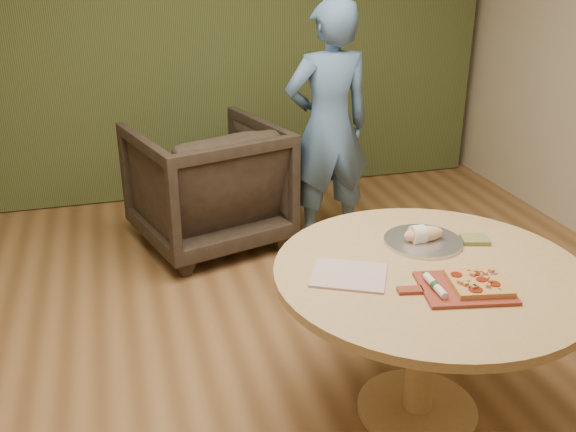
{
  "coord_description": "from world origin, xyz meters",
  "views": [
    {
      "loc": [
        -0.77,
        -2.36,
        2.02
      ],
      "look_at": [
        -0.03,
        0.25,
        0.85
      ],
      "focal_mm": 40.0,
      "sensor_mm": 36.0,
      "label": 1
    }
  ],
  "objects_px": {
    "pedestal_table": "(428,298)",
    "cutlery_roll": "(435,286)",
    "flatbread_pizza": "(478,283)",
    "bread_roll": "(422,234)",
    "serving_tray": "(423,241)",
    "person_standing": "(328,127)",
    "armchair": "(207,179)",
    "pizza_paddle": "(462,288)"
  },
  "relations": [
    {
      "from": "pedestal_table",
      "to": "armchair",
      "type": "relative_size",
      "value": 1.37
    },
    {
      "from": "pedestal_table",
      "to": "pizza_paddle",
      "type": "height_order",
      "value": "pizza_paddle"
    },
    {
      "from": "person_standing",
      "to": "armchair",
      "type": "bearing_deg",
      "value": -18.34
    },
    {
      "from": "flatbread_pizza",
      "to": "bread_roll",
      "type": "height_order",
      "value": "bread_roll"
    },
    {
      "from": "pizza_paddle",
      "to": "flatbread_pizza",
      "type": "xyz_separation_m",
      "value": [
        0.06,
        -0.01,
        0.02
      ]
    },
    {
      "from": "flatbread_pizza",
      "to": "cutlery_roll",
      "type": "xyz_separation_m",
      "value": [
        -0.18,
        0.02,
        0.0
      ]
    },
    {
      "from": "cutlery_roll",
      "to": "bread_roll",
      "type": "relative_size",
      "value": 1.03
    },
    {
      "from": "armchair",
      "to": "person_standing",
      "type": "relative_size",
      "value": 0.57
    },
    {
      "from": "cutlery_roll",
      "to": "person_standing",
      "type": "relative_size",
      "value": 0.12
    },
    {
      "from": "cutlery_roll",
      "to": "armchair",
      "type": "distance_m",
      "value": 2.35
    },
    {
      "from": "flatbread_pizza",
      "to": "serving_tray",
      "type": "xyz_separation_m",
      "value": [
        -0.02,
        0.44,
        -0.02
      ]
    },
    {
      "from": "pedestal_table",
      "to": "cutlery_roll",
      "type": "relative_size",
      "value": 6.67
    },
    {
      "from": "serving_tray",
      "to": "bread_roll",
      "type": "distance_m",
      "value": 0.04
    },
    {
      "from": "pizza_paddle",
      "to": "flatbread_pizza",
      "type": "height_order",
      "value": "flatbread_pizza"
    },
    {
      "from": "serving_tray",
      "to": "armchair",
      "type": "distance_m",
      "value": 2.0
    },
    {
      "from": "cutlery_roll",
      "to": "serving_tray",
      "type": "bearing_deg",
      "value": 71.4
    },
    {
      "from": "pedestal_table",
      "to": "serving_tray",
      "type": "bearing_deg",
      "value": 70.73
    },
    {
      "from": "pizza_paddle",
      "to": "serving_tray",
      "type": "height_order",
      "value": "serving_tray"
    },
    {
      "from": "armchair",
      "to": "bread_roll",
      "type": "bearing_deg",
      "value": 94.53
    },
    {
      "from": "pedestal_table",
      "to": "armchair",
      "type": "distance_m",
      "value": 2.18
    },
    {
      "from": "flatbread_pizza",
      "to": "armchair",
      "type": "relative_size",
      "value": 0.27
    },
    {
      "from": "pedestal_table",
      "to": "person_standing",
      "type": "bearing_deg",
      "value": 84.17
    },
    {
      "from": "serving_tray",
      "to": "armchair",
      "type": "height_order",
      "value": "armchair"
    },
    {
      "from": "pedestal_table",
      "to": "flatbread_pizza",
      "type": "distance_m",
      "value": 0.28
    },
    {
      "from": "bread_roll",
      "to": "person_standing",
      "type": "xyz_separation_m",
      "value": [
        0.12,
        1.64,
        0.06
      ]
    },
    {
      "from": "serving_tray",
      "to": "bread_roll",
      "type": "height_order",
      "value": "bread_roll"
    },
    {
      "from": "pizza_paddle",
      "to": "cutlery_roll",
      "type": "bearing_deg",
      "value": -175.01
    },
    {
      "from": "flatbread_pizza",
      "to": "armchair",
      "type": "xyz_separation_m",
      "value": [
        -0.73,
        2.29,
        -0.29
      ]
    },
    {
      "from": "bread_roll",
      "to": "serving_tray",
      "type": "bearing_deg",
      "value": -0.0
    },
    {
      "from": "pizza_paddle",
      "to": "armchair",
      "type": "bearing_deg",
      "value": 117.1
    },
    {
      "from": "serving_tray",
      "to": "person_standing",
      "type": "distance_m",
      "value": 1.65
    },
    {
      "from": "armchair",
      "to": "person_standing",
      "type": "bearing_deg",
      "value": 149.53
    },
    {
      "from": "pizza_paddle",
      "to": "person_standing",
      "type": "bearing_deg",
      "value": 96.66
    },
    {
      "from": "armchair",
      "to": "flatbread_pizza",
      "type": "bearing_deg",
      "value": 91.38
    },
    {
      "from": "serving_tray",
      "to": "armchair",
      "type": "relative_size",
      "value": 0.37
    },
    {
      "from": "flatbread_pizza",
      "to": "cutlery_roll",
      "type": "height_order",
      "value": "flatbread_pizza"
    },
    {
      "from": "pedestal_table",
      "to": "serving_tray",
      "type": "relative_size",
      "value": 3.73
    },
    {
      "from": "pizza_paddle",
      "to": "flatbread_pizza",
      "type": "distance_m",
      "value": 0.07
    },
    {
      "from": "pedestal_table",
      "to": "serving_tray",
      "type": "xyz_separation_m",
      "value": [
        0.08,
        0.24,
        0.15
      ]
    },
    {
      "from": "person_standing",
      "to": "cutlery_roll",
      "type": "bearing_deg",
      "value": 78.51
    },
    {
      "from": "flatbread_pizza",
      "to": "cutlery_roll",
      "type": "bearing_deg",
      "value": 173.53
    },
    {
      "from": "flatbread_pizza",
      "to": "bread_roll",
      "type": "xyz_separation_m",
      "value": [
        -0.03,
        0.44,
        0.02
      ]
    }
  ]
}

